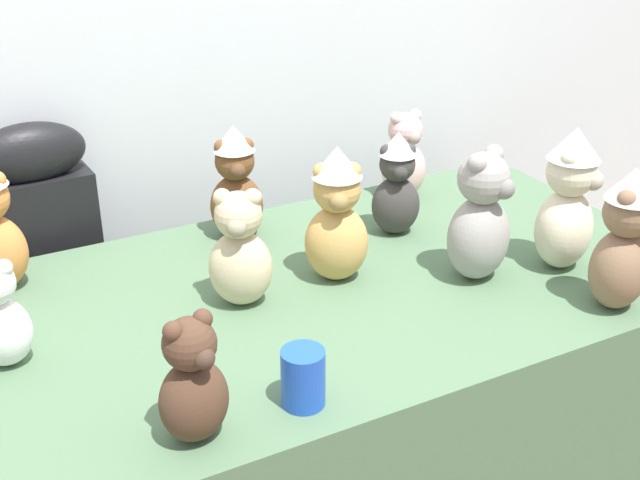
% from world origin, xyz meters
% --- Properties ---
extents(display_table, '(1.76, 0.92, 0.75)m').
position_xyz_m(display_table, '(0.00, 0.25, 0.37)').
color(display_table, '#4C6B4C').
rests_on(display_table, ground_plane).
extents(instrument_case, '(0.29, 0.13, 1.04)m').
position_xyz_m(instrument_case, '(-0.50, 0.84, 0.53)').
color(instrument_case, black).
rests_on(instrument_case, ground_plane).
extents(teddy_bear_ash, '(0.20, 0.19, 0.31)m').
position_xyz_m(teddy_bear_ash, '(0.34, 0.13, 0.89)').
color(teddy_bear_ash, gray).
rests_on(teddy_bear_ash, display_table).
extents(teddy_bear_honey, '(0.18, 0.17, 0.32)m').
position_xyz_m(teddy_bear_honey, '(0.06, 0.27, 0.90)').
color(teddy_bear_honey, tan).
rests_on(teddy_bear_honey, display_table).
extents(teddy_bear_chestnut, '(0.16, 0.14, 0.29)m').
position_xyz_m(teddy_bear_chestnut, '(-0.06, 0.59, 0.89)').
color(teddy_bear_chestnut, brown).
rests_on(teddy_bear_chestnut, display_table).
extents(teddy_bear_sand, '(0.18, 0.17, 0.27)m').
position_xyz_m(teddy_bear_sand, '(-0.18, 0.27, 0.87)').
color(teddy_bear_sand, '#CCB78E').
rests_on(teddy_bear_sand, display_table).
extents(teddy_bear_charcoal, '(0.15, 0.14, 0.27)m').
position_xyz_m(teddy_bear_charcoal, '(0.31, 0.42, 0.88)').
color(teddy_bear_charcoal, '#383533').
rests_on(teddy_bear_charcoal, display_table).
extents(teddy_bear_cocoa, '(0.14, 0.13, 0.24)m').
position_xyz_m(teddy_bear_cocoa, '(-0.43, -0.11, 0.86)').
color(teddy_bear_cocoa, '#4C3323').
rests_on(teddy_bear_cocoa, display_table).
extents(teddy_bear_mocha, '(0.18, 0.17, 0.32)m').
position_xyz_m(teddy_bear_mocha, '(0.53, -0.12, 0.90)').
color(teddy_bear_mocha, '#7F6047').
rests_on(teddy_bear_mocha, display_table).
extents(teddy_bear_blush, '(0.13, 0.12, 0.25)m').
position_xyz_m(teddy_bear_blush, '(0.45, 0.61, 0.86)').
color(teddy_bear_blush, beige).
rests_on(teddy_bear_blush, display_table).
extents(teddy_bear_cream, '(0.20, 0.19, 0.34)m').
position_xyz_m(teddy_bear_cream, '(0.56, 0.08, 0.91)').
color(teddy_bear_cream, beige).
rests_on(teddy_bear_cream, display_table).
extents(party_cup_blue, '(0.08, 0.08, 0.11)m').
position_xyz_m(party_cup_blue, '(-0.22, -0.11, 0.80)').
color(party_cup_blue, blue).
rests_on(party_cup_blue, display_table).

